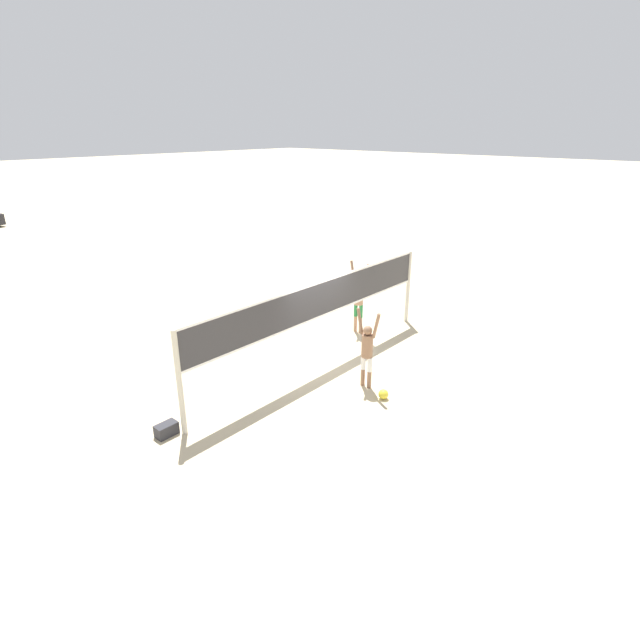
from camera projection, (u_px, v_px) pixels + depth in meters
ground_plane at (320, 364)px, 13.65m from camera, size 200.00×200.00×0.00m
volleyball_net at (320, 306)px, 13.03m from camera, size 8.81×0.12×2.38m
player_spiker at (367, 348)px, 12.13m from camera, size 0.28×0.69×2.02m
player_blocker at (359, 296)px, 15.38m from camera, size 0.28×0.72×2.27m
volleyball at (383, 394)px, 11.90m from camera, size 0.24×0.24×0.24m
gear_bag at (166, 430)px, 10.49m from camera, size 0.46×0.27×0.27m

